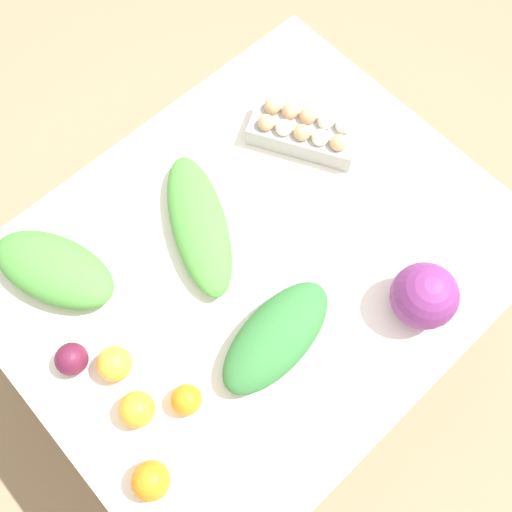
{
  "coord_description": "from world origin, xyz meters",
  "views": [
    {
      "loc": [
        -0.35,
        -0.37,
        2.05
      ],
      "look_at": [
        0.0,
        0.0,
        0.78
      ],
      "focal_mm": 40.0,
      "sensor_mm": 36.0,
      "label": 1
    }
  ],
  "objects_px": {
    "greens_bunch_beet_tops": "(54,269)",
    "greens_bunch_kale": "(199,224)",
    "cabbage_purple": "(424,296)",
    "egg_carton": "(304,131)",
    "beet_root": "(72,359)",
    "orange_2": "(186,400)",
    "orange_3": "(115,364)",
    "orange_1": "(151,481)",
    "orange_0": "(137,409)",
    "greens_bunch_dandelion": "(276,337)"
  },
  "relations": [
    {
      "from": "cabbage_purple",
      "to": "beet_root",
      "type": "distance_m",
      "value": 0.8
    },
    {
      "from": "cabbage_purple",
      "to": "greens_bunch_dandelion",
      "type": "xyz_separation_m",
      "value": [
        -0.3,
        0.16,
        -0.03
      ]
    },
    {
      "from": "egg_carton",
      "to": "orange_2",
      "type": "distance_m",
      "value": 0.74
    },
    {
      "from": "greens_bunch_kale",
      "to": "orange_1",
      "type": "bearing_deg",
      "value": -140.17
    },
    {
      "from": "egg_carton",
      "to": "orange_2",
      "type": "height_order",
      "value": "egg_carton"
    },
    {
      "from": "greens_bunch_dandelion",
      "to": "orange_3",
      "type": "distance_m",
      "value": 0.36
    },
    {
      "from": "greens_bunch_kale",
      "to": "orange_3",
      "type": "relative_size",
      "value": 4.87
    },
    {
      "from": "greens_bunch_dandelion",
      "to": "beet_root",
      "type": "relative_size",
      "value": 4.29
    },
    {
      "from": "cabbage_purple",
      "to": "greens_bunch_kale",
      "type": "bearing_deg",
      "value": 116.61
    },
    {
      "from": "greens_bunch_dandelion",
      "to": "orange_1",
      "type": "bearing_deg",
      "value": -173.67
    },
    {
      "from": "greens_bunch_dandelion",
      "to": "orange_1",
      "type": "distance_m",
      "value": 0.4
    },
    {
      "from": "greens_bunch_beet_tops",
      "to": "beet_root",
      "type": "bearing_deg",
      "value": -115.76
    },
    {
      "from": "cabbage_purple",
      "to": "orange_3",
      "type": "bearing_deg",
      "value": 149.23
    },
    {
      "from": "beet_root",
      "to": "orange_0",
      "type": "distance_m",
      "value": 0.19
    },
    {
      "from": "egg_carton",
      "to": "greens_bunch_dandelion",
      "type": "height_order",
      "value": "egg_carton"
    },
    {
      "from": "beet_root",
      "to": "cabbage_purple",
      "type": "bearing_deg",
      "value": -32.99
    },
    {
      "from": "orange_2",
      "to": "egg_carton",
      "type": "bearing_deg",
      "value": 25.3
    },
    {
      "from": "egg_carton",
      "to": "orange_1",
      "type": "xyz_separation_m",
      "value": [
        -0.82,
        -0.39,
        -0.0
      ]
    },
    {
      "from": "egg_carton",
      "to": "greens_bunch_kale",
      "type": "xyz_separation_m",
      "value": [
        -0.37,
        -0.02,
        -0.0
      ]
    },
    {
      "from": "cabbage_purple",
      "to": "greens_bunch_beet_tops",
      "type": "bearing_deg",
      "value": 132.26
    },
    {
      "from": "greens_bunch_beet_tops",
      "to": "orange_2",
      "type": "bearing_deg",
      "value": -85.43
    },
    {
      "from": "greens_bunch_dandelion",
      "to": "beet_root",
      "type": "distance_m",
      "value": 0.46
    },
    {
      "from": "cabbage_purple",
      "to": "egg_carton",
      "type": "distance_m",
      "value": 0.53
    },
    {
      "from": "orange_0",
      "to": "orange_3",
      "type": "xyz_separation_m",
      "value": [
        0.02,
        0.11,
        0.0
      ]
    },
    {
      "from": "greens_bunch_kale",
      "to": "orange_1",
      "type": "xyz_separation_m",
      "value": [
        -0.45,
        -0.37,
        0.0
      ]
    },
    {
      "from": "orange_1",
      "to": "egg_carton",
      "type": "bearing_deg",
      "value": 25.41
    },
    {
      "from": "greens_bunch_dandelion",
      "to": "orange_0",
      "type": "relative_size",
      "value": 4.01
    },
    {
      "from": "egg_carton",
      "to": "greens_bunch_beet_tops",
      "type": "height_order",
      "value": "egg_carton"
    },
    {
      "from": "greens_bunch_kale",
      "to": "orange_3",
      "type": "height_order",
      "value": "orange_3"
    },
    {
      "from": "greens_bunch_beet_tops",
      "to": "greens_bunch_kale",
      "type": "height_order",
      "value": "greens_bunch_beet_tops"
    },
    {
      "from": "egg_carton",
      "to": "orange_2",
      "type": "relative_size",
      "value": 4.42
    },
    {
      "from": "orange_0",
      "to": "egg_carton",
      "type": "bearing_deg",
      "value": 18.92
    },
    {
      "from": "greens_bunch_kale",
      "to": "orange_0",
      "type": "distance_m",
      "value": 0.45
    },
    {
      "from": "beet_root",
      "to": "greens_bunch_kale",
      "type": "bearing_deg",
      "value": 7.94
    },
    {
      "from": "egg_carton",
      "to": "greens_bunch_beet_tops",
      "type": "distance_m",
      "value": 0.71
    },
    {
      "from": "egg_carton",
      "to": "beet_root",
      "type": "xyz_separation_m",
      "value": [
        -0.79,
        -0.07,
        -0.01
      ]
    },
    {
      "from": "egg_carton",
      "to": "orange_2",
      "type": "xyz_separation_m",
      "value": [
        -0.66,
        -0.31,
        -0.01
      ]
    },
    {
      "from": "orange_0",
      "to": "greens_bunch_dandelion",
      "type": "bearing_deg",
      "value": -15.04
    },
    {
      "from": "cabbage_purple",
      "to": "egg_carton",
      "type": "xyz_separation_m",
      "value": [
        0.13,
        0.51,
        -0.03
      ]
    },
    {
      "from": "greens_bunch_dandelion",
      "to": "egg_carton",
      "type": "bearing_deg",
      "value": 39.02
    },
    {
      "from": "egg_carton",
      "to": "orange_0",
      "type": "xyz_separation_m",
      "value": [
        -0.76,
        -0.26,
        -0.0
      ]
    },
    {
      "from": "greens_bunch_kale",
      "to": "orange_3",
      "type": "distance_m",
      "value": 0.38
    },
    {
      "from": "beet_root",
      "to": "greens_bunch_beet_tops",
      "type": "bearing_deg",
      "value": 64.24
    },
    {
      "from": "greens_bunch_dandelion",
      "to": "greens_bunch_kale",
      "type": "distance_m",
      "value": 0.34
    },
    {
      "from": "greens_bunch_dandelion",
      "to": "orange_2",
      "type": "bearing_deg",
      "value": 172.12
    },
    {
      "from": "greens_bunch_kale",
      "to": "orange_0",
      "type": "height_order",
      "value": "orange_0"
    },
    {
      "from": "greens_bunch_dandelion",
      "to": "orange_1",
      "type": "relative_size",
      "value": 3.88
    },
    {
      "from": "orange_0",
      "to": "orange_3",
      "type": "relative_size",
      "value": 1.0
    },
    {
      "from": "cabbage_purple",
      "to": "orange_2",
      "type": "relative_size",
      "value": 2.23
    },
    {
      "from": "greens_bunch_beet_tops",
      "to": "greens_bunch_kale",
      "type": "xyz_separation_m",
      "value": [
        0.33,
        -0.14,
        -0.01
      ]
    }
  ]
}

